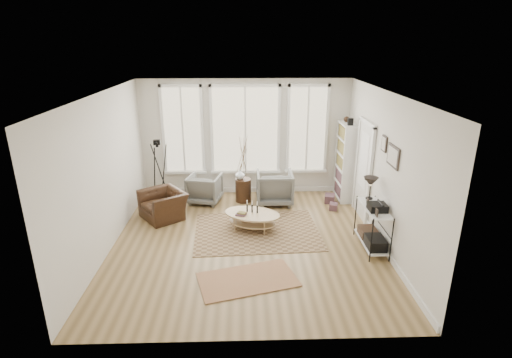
{
  "coord_description": "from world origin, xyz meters",
  "views": [
    {
      "loc": [
        -0.04,
        -7.04,
        3.8
      ],
      "look_at": [
        0.2,
        0.6,
        1.1
      ],
      "focal_mm": 28.0,
      "sensor_mm": 36.0,
      "label": 1
    }
  ],
  "objects_px": {
    "armchair_left": "(205,188)",
    "armchair_right": "(275,187)",
    "accent_chair": "(163,205)",
    "low_shelf": "(373,223)",
    "bookcase": "(345,162)",
    "side_table": "(243,171)",
    "coffee_table": "(252,217)"
  },
  "relations": [
    {
      "from": "bookcase",
      "to": "accent_chair",
      "type": "xyz_separation_m",
      "value": [
        -4.28,
        -1.04,
        -0.65
      ]
    },
    {
      "from": "bookcase",
      "to": "low_shelf",
      "type": "xyz_separation_m",
      "value": [
        -0.06,
        -2.52,
        -0.44
      ]
    },
    {
      "from": "coffee_table",
      "to": "armchair_left",
      "type": "xyz_separation_m",
      "value": [
        -1.12,
        1.54,
        0.06
      ]
    },
    {
      "from": "bookcase",
      "to": "armchair_right",
      "type": "relative_size",
      "value": 2.35
    },
    {
      "from": "bookcase",
      "to": "armchair_right",
      "type": "xyz_separation_m",
      "value": [
        -1.74,
        -0.26,
        -0.56
      ]
    },
    {
      "from": "armchair_right",
      "to": "accent_chair",
      "type": "distance_m",
      "value": 2.66
    },
    {
      "from": "low_shelf",
      "to": "accent_chair",
      "type": "height_order",
      "value": "low_shelf"
    },
    {
      "from": "bookcase",
      "to": "side_table",
      "type": "height_order",
      "value": "bookcase"
    },
    {
      "from": "armchair_right",
      "to": "side_table",
      "type": "distance_m",
      "value": 0.86
    },
    {
      "from": "coffee_table",
      "to": "armchair_right",
      "type": "xyz_separation_m",
      "value": [
        0.58,
        1.43,
        0.11
      ]
    },
    {
      "from": "low_shelf",
      "to": "armchair_left",
      "type": "distance_m",
      "value": 4.13
    },
    {
      "from": "side_table",
      "to": "accent_chair",
      "type": "xyz_separation_m",
      "value": [
        -1.78,
        -0.9,
        -0.47
      ]
    },
    {
      "from": "armchair_right",
      "to": "accent_chair",
      "type": "bearing_deg",
      "value": 17.08
    },
    {
      "from": "bookcase",
      "to": "armchair_left",
      "type": "distance_m",
      "value": 3.5
    },
    {
      "from": "armchair_right",
      "to": "accent_chair",
      "type": "relative_size",
      "value": 0.93
    },
    {
      "from": "coffee_table",
      "to": "armchair_right",
      "type": "distance_m",
      "value": 1.55
    },
    {
      "from": "coffee_table",
      "to": "armchair_right",
      "type": "relative_size",
      "value": 1.55
    },
    {
      "from": "bookcase",
      "to": "low_shelf",
      "type": "bearing_deg",
      "value": -91.28
    },
    {
      "from": "coffee_table",
      "to": "armchair_right",
      "type": "height_order",
      "value": "armchair_right"
    },
    {
      "from": "accent_chair",
      "to": "side_table",
      "type": "bearing_deg",
      "value": 79.75
    },
    {
      "from": "armchair_left",
      "to": "accent_chair",
      "type": "xyz_separation_m",
      "value": [
        -0.84,
        -0.88,
        -0.04
      ]
    },
    {
      "from": "armchair_right",
      "to": "bookcase",
      "type": "bearing_deg",
      "value": -171.44
    },
    {
      "from": "low_shelf",
      "to": "armchair_right",
      "type": "bearing_deg",
      "value": 126.76
    },
    {
      "from": "armchair_left",
      "to": "side_table",
      "type": "relative_size",
      "value": 0.48
    },
    {
      "from": "armchair_left",
      "to": "armchair_right",
      "type": "relative_size",
      "value": 0.88
    },
    {
      "from": "armchair_left",
      "to": "bookcase",
      "type": "bearing_deg",
      "value": -165.13
    },
    {
      "from": "armchair_right",
      "to": "accent_chair",
      "type": "height_order",
      "value": "armchair_right"
    },
    {
      "from": "low_shelf",
      "to": "bookcase",
      "type": "bearing_deg",
      "value": 88.72
    },
    {
      "from": "accent_chair",
      "to": "low_shelf",
      "type": "bearing_deg",
      "value": 33.51
    },
    {
      "from": "side_table",
      "to": "coffee_table",
      "type": "bearing_deg",
      "value": -83.44
    },
    {
      "from": "armchair_left",
      "to": "armchair_right",
      "type": "height_order",
      "value": "armchair_right"
    },
    {
      "from": "armchair_right",
      "to": "low_shelf",
      "type": "bearing_deg",
      "value": 126.84
    }
  ]
}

